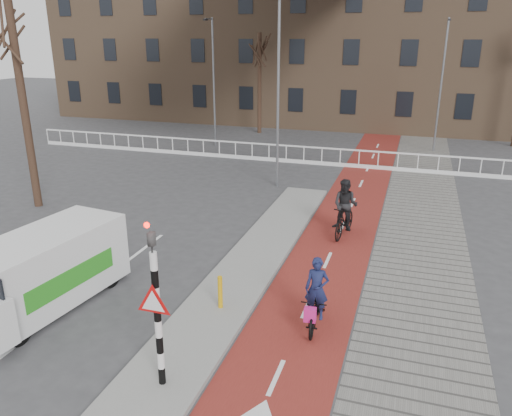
% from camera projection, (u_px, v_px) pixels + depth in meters
% --- Properties ---
extents(ground, '(120.00, 120.00, 0.00)m').
position_uv_depth(ground, '(226.00, 339.00, 11.71)').
color(ground, '#38383A').
rests_on(ground, ground).
extents(bike_lane, '(2.50, 60.00, 0.01)m').
position_uv_depth(bike_lane, '(349.00, 210.00, 20.26)').
color(bike_lane, maroon).
rests_on(bike_lane, ground).
extents(sidewalk, '(3.00, 60.00, 0.01)m').
position_uv_depth(sidewalk, '(422.00, 217.00, 19.45)').
color(sidewalk, slate).
rests_on(sidewalk, ground).
extents(curb_island, '(1.80, 16.00, 0.12)m').
position_uv_depth(curb_island, '(252.00, 262.00, 15.49)').
color(curb_island, gray).
rests_on(curb_island, ground).
extents(traffic_signal, '(0.80, 0.80, 3.68)m').
position_uv_depth(traffic_signal, '(156.00, 301.00, 9.42)').
color(traffic_signal, black).
rests_on(traffic_signal, curb_island).
extents(bollard, '(0.12, 0.12, 0.88)m').
position_uv_depth(bollard, '(220.00, 292.00, 12.69)').
color(bollard, '#D29A0B').
rests_on(bollard, curb_island).
extents(cyclist_near, '(0.70, 1.75, 1.81)m').
position_uv_depth(cyclist_near, '(316.00, 304.00, 12.00)').
color(cyclist_near, black).
rests_on(cyclist_near, bike_lane).
extents(cyclist_far, '(0.99, 2.00, 2.06)m').
position_uv_depth(cyclist_far, '(345.00, 213.00, 17.40)').
color(cyclist_far, black).
rests_on(cyclist_far, bike_lane).
extents(van, '(2.41, 4.77, 1.96)m').
position_uv_depth(van, '(42.00, 270.00, 12.79)').
color(van, silver).
rests_on(van, ground).
extents(railing, '(28.00, 0.10, 0.99)m').
position_uv_depth(railing, '(252.00, 154.00, 28.34)').
color(railing, silver).
rests_on(railing, ground).
extents(townhouse_row, '(46.00, 10.00, 15.90)m').
position_uv_depth(townhouse_row, '(337.00, 20.00, 38.76)').
color(townhouse_row, '#7F6047').
rests_on(townhouse_row, ground).
extents(tree_left, '(0.31, 0.31, 8.14)m').
position_uv_depth(tree_left, '(24.00, 107.00, 19.47)').
color(tree_left, black).
rests_on(tree_left, ground).
extents(tree_mid, '(0.28, 0.28, 6.88)m').
position_uv_depth(tree_mid, '(259.00, 84.00, 35.06)').
color(tree_mid, black).
rests_on(tree_mid, ground).
extents(streetlight_near, '(0.12, 0.12, 8.61)m').
position_uv_depth(streetlight_near, '(278.00, 93.00, 22.05)').
color(streetlight_near, slate).
rests_on(streetlight_near, ground).
extents(streetlight_left, '(0.12, 0.12, 7.71)m').
position_uv_depth(streetlight_left, '(214.00, 84.00, 30.88)').
color(streetlight_left, slate).
rests_on(streetlight_left, ground).
extents(streetlight_right, '(0.12, 0.12, 7.67)m').
position_uv_depth(streetlight_right, '(441.00, 87.00, 29.30)').
color(streetlight_right, slate).
rests_on(streetlight_right, ground).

